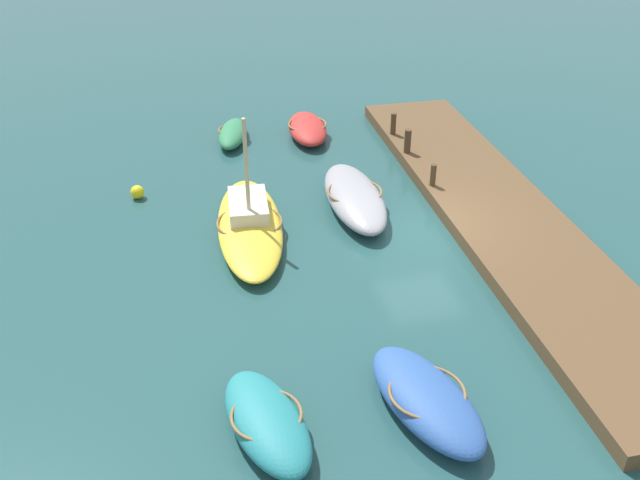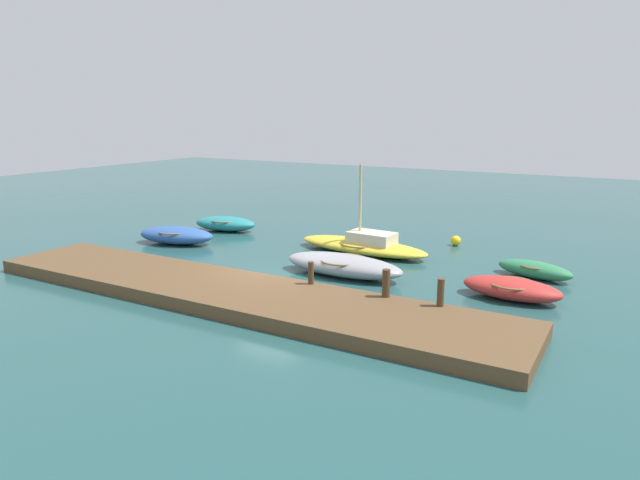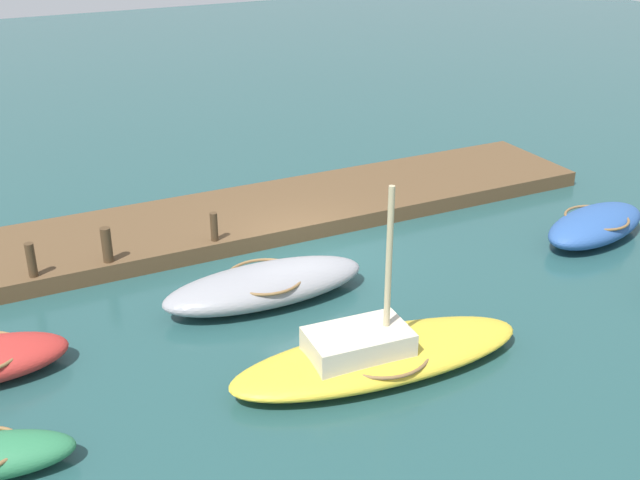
{
  "view_description": "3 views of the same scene",
  "coord_description": "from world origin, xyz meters",
  "px_view_note": "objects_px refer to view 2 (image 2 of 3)",
  "views": [
    {
      "loc": [
        -17.66,
        7.16,
        11.27
      ],
      "look_at": [
        -0.92,
        3.51,
        0.71
      ],
      "focal_mm": 39.85,
      "sensor_mm": 36.0,
      "label": 1
    },
    {
      "loc": [
        11.38,
        -16.46,
        6.01
      ],
      "look_at": [
        -0.18,
        3.63,
        0.76
      ],
      "focal_mm": 31.93,
      "sensor_mm": 36.0,
      "label": 2
    },
    {
      "loc": [
        7.88,
        16.51,
        8.88
      ],
      "look_at": [
        0.45,
        1.62,
        1.17
      ],
      "focal_mm": 44.51,
      "sensor_mm": 36.0,
      "label": 3
    }
  ],
  "objects_px": {
    "rowboat_red": "(512,288)",
    "marker_buoy": "(456,241)",
    "motorboat_grey": "(343,265)",
    "rowboat_blue": "(176,235)",
    "mooring_post_mid_east": "(441,292)",
    "mooring_post_west": "(311,273)",
    "rowboat_teal": "(225,224)",
    "dinghy_green": "(535,269)",
    "mooring_post_mid_west": "(386,283)",
    "sailboat_yellow": "(363,245)"
  },
  "relations": [
    {
      "from": "sailboat_yellow",
      "to": "motorboat_grey",
      "type": "distance_m",
      "value": 3.64
    },
    {
      "from": "motorboat_grey",
      "to": "mooring_post_mid_east",
      "type": "height_order",
      "value": "mooring_post_mid_east"
    },
    {
      "from": "rowboat_red",
      "to": "rowboat_teal",
      "type": "height_order",
      "value": "rowboat_teal"
    },
    {
      "from": "rowboat_blue",
      "to": "mooring_post_mid_west",
      "type": "distance_m",
      "value": 12.6
    },
    {
      "from": "rowboat_blue",
      "to": "sailboat_yellow",
      "type": "xyz_separation_m",
      "value": [
        8.31,
        2.73,
        -0.04
      ]
    },
    {
      "from": "sailboat_yellow",
      "to": "rowboat_teal",
      "type": "height_order",
      "value": "sailboat_yellow"
    },
    {
      "from": "rowboat_teal",
      "to": "mooring_post_mid_east",
      "type": "relative_size",
      "value": 4.2
    },
    {
      "from": "dinghy_green",
      "to": "mooring_post_mid_east",
      "type": "distance_m",
      "value": 6.24
    },
    {
      "from": "marker_buoy",
      "to": "mooring_post_mid_east",
      "type": "bearing_deg",
      "value": -75.91
    },
    {
      "from": "marker_buoy",
      "to": "rowboat_red",
      "type": "bearing_deg",
      "value": -59.74
    },
    {
      "from": "sailboat_yellow",
      "to": "mooring_post_mid_east",
      "type": "height_order",
      "value": "sailboat_yellow"
    },
    {
      "from": "rowboat_red",
      "to": "mooring_post_west",
      "type": "bearing_deg",
      "value": -148.81
    },
    {
      "from": "motorboat_grey",
      "to": "marker_buoy",
      "type": "distance_m",
      "value": 7.25
    },
    {
      "from": "sailboat_yellow",
      "to": "mooring_post_mid_west",
      "type": "bearing_deg",
      "value": -54.83
    },
    {
      "from": "rowboat_red",
      "to": "mooring_post_mid_east",
      "type": "height_order",
      "value": "mooring_post_mid_east"
    },
    {
      "from": "sailboat_yellow",
      "to": "mooring_post_west",
      "type": "bearing_deg",
      "value": -76.05
    },
    {
      "from": "mooring_post_west",
      "to": "mooring_post_mid_west",
      "type": "distance_m",
      "value": 2.68
    },
    {
      "from": "sailboat_yellow",
      "to": "motorboat_grey",
      "type": "bearing_deg",
      "value": -72.2
    },
    {
      "from": "dinghy_green",
      "to": "marker_buoy",
      "type": "relative_size",
      "value": 6.44
    },
    {
      "from": "motorboat_grey",
      "to": "mooring_post_west",
      "type": "relative_size",
      "value": 6.38
    },
    {
      "from": "rowboat_blue",
      "to": "rowboat_red",
      "type": "bearing_deg",
      "value": -16.03
    },
    {
      "from": "mooring_post_mid_west",
      "to": "motorboat_grey",
      "type": "bearing_deg",
      "value": 136.81
    },
    {
      "from": "mooring_post_mid_west",
      "to": "rowboat_red",
      "type": "bearing_deg",
      "value": 44.41
    },
    {
      "from": "motorboat_grey",
      "to": "mooring_post_west",
      "type": "distance_m",
      "value": 2.77
    },
    {
      "from": "rowboat_teal",
      "to": "mooring_post_mid_east",
      "type": "distance_m",
      "value": 15.38
    },
    {
      "from": "rowboat_red",
      "to": "sailboat_yellow",
      "type": "height_order",
      "value": "sailboat_yellow"
    },
    {
      "from": "sailboat_yellow",
      "to": "marker_buoy",
      "type": "xyz_separation_m",
      "value": [
        3.07,
        3.37,
        -0.13
      ]
    },
    {
      "from": "dinghy_green",
      "to": "mooring_post_mid_east",
      "type": "height_order",
      "value": "mooring_post_mid_east"
    },
    {
      "from": "rowboat_blue",
      "to": "sailboat_yellow",
      "type": "distance_m",
      "value": 8.75
    },
    {
      "from": "rowboat_red",
      "to": "mooring_post_west",
      "type": "relative_size",
      "value": 4.37
    },
    {
      "from": "rowboat_red",
      "to": "mooring_post_west",
      "type": "height_order",
      "value": "mooring_post_west"
    },
    {
      "from": "mooring_post_west",
      "to": "motorboat_grey",
      "type": "bearing_deg",
      "value": 94.69
    },
    {
      "from": "rowboat_teal",
      "to": "marker_buoy",
      "type": "bearing_deg",
      "value": -0.22
    },
    {
      "from": "mooring_post_mid_east",
      "to": "mooring_post_mid_west",
      "type": "bearing_deg",
      "value": 180.0
    },
    {
      "from": "mooring_post_west",
      "to": "mooring_post_mid_west",
      "type": "height_order",
      "value": "mooring_post_mid_west"
    },
    {
      "from": "rowboat_red",
      "to": "mooring_post_mid_east",
      "type": "distance_m",
      "value": 3.42
    },
    {
      "from": "rowboat_red",
      "to": "rowboat_teal",
      "type": "relative_size",
      "value": 0.94
    },
    {
      "from": "rowboat_red",
      "to": "mooring_post_mid_east",
      "type": "relative_size",
      "value": 3.95
    },
    {
      "from": "rowboat_teal",
      "to": "mooring_post_mid_west",
      "type": "height_order",
      "value": "mooring_post_mid_west"
    },
    {
      "from": "rowboat_blue",
      "to": "mooring_post_mid_east",
      "type": "xyz_separation_m",
      "value": [
        13.8,
        -3.54,
        0.44
      ]
    },
    {
      "from": "mooring_post_mid_east",
      "to": "marker_buoy",
      "type": "xyz_separation_m",
      "value": [
        -2.42,
        9.63,
        -0.62
      ]
    },
    {
      "from": "mooring_post_west",
      "to": "rowboat_blue",
      "type": "bearing_deg",
      "value": 159.35
    },
    {
      "from": "mooring_post_mid_east",
      "to": "marker_buoy",
      "type": "height_order",
      "value": "mooring_post_mid_east"
    },
    {
      "from": "dinghy_green",
      "to": "mooring_post_west",
      "type": "distance_m",
      "value": 8.53
    },
    {
      "from": "rowboat_red",
      "to": "mooring_post_mid_west",
      "type": "bearing_deg",
      "value": -132.23
    },
    {
      "from": "rowboat_blue",
      "to": "mooring_post_west",
      "type": "bearing_deg",
      "value": -34.91
    },
    {
      "from": "rowboat_teal",
      "to": "mooring_post_west",
      "type": "relative_size",
      "value": 4.63
    },
    {
      "from": "motorboat_grey",
      "to": "rowboat_blue",
      "type": "bearing_deg",
      "value": 175.9
    },
    {
      "from": "rowboat_teal",
      "to": "mooring_post_west",
      "type": "bearing_deg",
      "value": -50.37
    },
    {
      "from": "rowboat_red",
      "to": "marker_buoy",
      "type": "bearing_deg",
      "value": 123.62
    }
  ]
}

